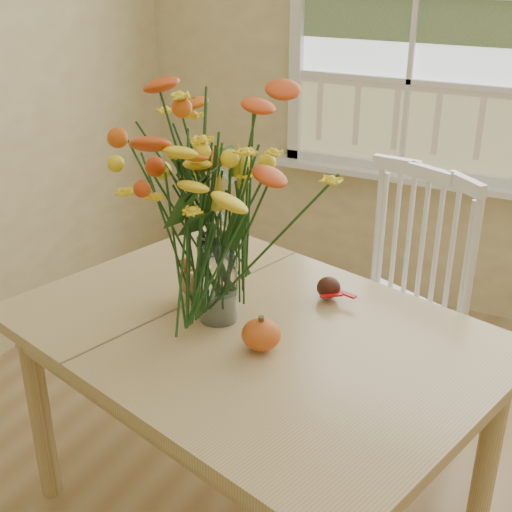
% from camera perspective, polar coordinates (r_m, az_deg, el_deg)
% --- Properties ---
extents(dining_table, '(1.58, 1.32, 0.73)m').
position_cam_1_polar(dining_table, '(2.05, -0.25, -8.14)').
color(dining_table, tan).
rests_on(dining_table, floor).
extents(windsor_chair, '(0.61, 0.60, 1.01)m').
position_cam_1_polar(windsor_chair, '(2.59, 11.90, -3.16)').
color(windsor_chair, white).
rests_on(windsor_chair, floor).
extents(flower_vase, '(0.54, 0.54, 0.65)m').
position_cam_1_polar(flower_vase, '(1.89, -3.37, 5.09)').
color(flower_vase, white).
rests_on(flower_vase, dining_table).
extents(pumpkin, '(0.11, 0.11, 0.08)m').
position_cam_1_polar(pumpkin, '(1.88, 0.43, -6.68)').
color(pumpkin, '#E0591A').
rests_on(pumpkin, dining_table).
extents(turkey_figurine, '(0.11, 0.09, 0.12)m').
position_cam_1_polar(turkey_figurine, '(2.13, -5.23, -2.53)').
color(turkey_figurine, '#CCB78C').
rests_on(turkey_figurine, dining_table).
extents(dark_gourd, '(0.13, 0.08, 0.07)m').
position_cam_1_polar(dark_gourd, '(2.15, 6.06, -2.72)').
color(dark_gourd, '#38160F').
rests_on(dark_gourd, dining_table).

